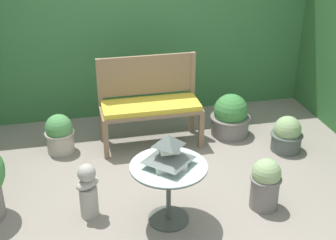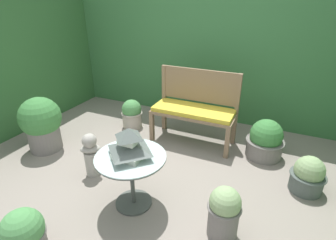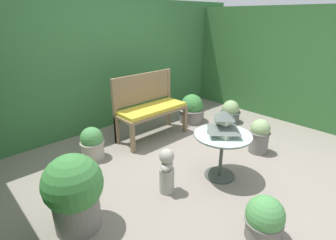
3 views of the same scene
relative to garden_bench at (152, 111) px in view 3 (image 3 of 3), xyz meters
The scene contains 14 objects.
ground 1.12m from the garden_bench, 96.37° to the right, with size 30.00×30.00×0.00m, color gray.
foliage_hedge_back 1.63m from the garden_bench, 94.33° to the left, with size 6.40×1.09×2.25m, color #38703D.
foliage_hedge_right 2.92m from the garden_bench, 16.93° to the right, with size 0.70×3.56×2.14m, color #336633.
garden_bench is the anchor object (origin of this frame).
bench_backrest 0.36m from the garden_bench, 90.00° to the left, with size 1.21×0.06×1.07m.
patio_table 1.51m from the garden_bench, 94.63° to the right, with size 0.71×0.71×0.60m.
pagoda_birdhouse 1.54m from the garden_bench, 94.63° to the right, with size 0.37×0.37×0.31m.
garden_bust 1.54m from the garden_bench, 123.71° to the right, with size 0.28×0.25×0.57m.
potted_plant_path_edge 1.06m from the garden_bench, ahead, with size 0.52×0.52×0.55m.
potted_plant_bench_right 2.16m from the garden_bench, 149.97° to the right, with size 0.57×0.57×0.79m.
potted_plant_hedge_corner 1.74m from the garden_bench, 60.83° to the right, with size 0.31×0.31×0.53m.
potted_plant_patio_mid 1.66m from the garden_bench, 17.87° to the right, with size 0.39×0.39×0.44m.
potted_plant_bench_left 2.50m from the garden_bench, 105.32° to the right, with size 0.36×0.36×0.44m.
potted_plant_table_far 1.12m from the garden_bench, behind, with size 0.35×0.35×0.48m.
Camera 3 is at (-2.50, -2.17, 1.97)m, focal length 28.00 mm.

